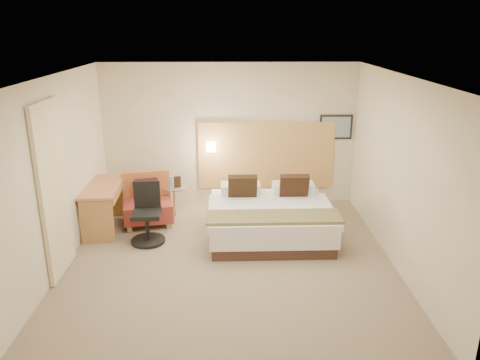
{
  "coord_description": "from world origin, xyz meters",
  "views": [
    {
      "loc": [
        0.05,
        -6.21,
        3.34
      ],
      "look_at": [
        0.16,
        0.49,
        1.11
      ],
      "focal_mm": 35.0,
      "sensor_mm": 36.0,
      "label": 1
    }
  ],
  "objects_px": {
    "desk": "(104,195)",
    "desk_chair": "(147,218)",
    "lounge_chair": "(148,203)",
    "side_table": "(174,199)",
    "bed": "(269,216)"
  },
  "relations": [
    {
      "from": "desk",
      "to": "desk_chair",
      "type": "relative_size",
      "value": 1.33
    },
    {
      "from": "desk_chair",
      "to": "bed",
      "type": "bearing_deg",
      "value": 6.72
    },
    {
      "from": "lounge_chair",
      "to": "side_table",
      "type": "height_order",
      "value": "lounge_chair"
    },
    {
      "from": "lounge_chair",
      "to": "desk",
      "type": "xyz_separation_m",
      "value": [
        -0.67,
        -0.27,
        0.27
      ]
    },
    {
      "from": "bed",
      "to": "side_table",
      "type": "distance_m",
      "value": 1.9
    },
    {
      "from": "lounge_chair",
      "to": "side_table",
      "type": "relative_size",
      "value": 1.63
    },
    {
      "from": "side_table",
      "to": "desk_chair",
      "type": "height_order",
      "value": "desk_chair"
    },
    {
      "from": "lounge_chair",
      "to": "desk_chair",
      "type": "height_order",
      "value": "desk_chair"
    },
    {
      "from": "bed",
      "to": "desk",
      "type": "bearing_deg",
      "value": 174.18
    },
    {
      "from": "lounge_chair",
      "to": "bed",
      "type": "bearing_deg",
      "value": -14.73
    },
    {
      "from": "side_table",
      "to": "desk_chair",
      "type": "xyz_separation_m",
      "value": [
        -0.3,
        -1.13,
        0.1
      ]
    },
    {
      "from": "side_table",
      "to": "desk",
      "type": "relative_size",
      "value": 0.46
    },
    {
      "from": "lounge_chair",
      "to": "desk_chair",
      "type": "relative_size",
      "value": 0.99
    },
    {
      "from": "lounge_chair",
      "to": "desk",
      "type": "height_order",
      "value": "lounge_chair"
    },
    {
      "from": "side_table",
      "to": "desk",
      "type": "xyz_separation_m",
      "value": [
        -1.09,
        -0.62,
        0.32
      ]
    }
  ]
}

